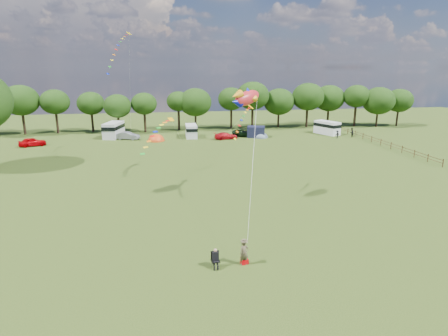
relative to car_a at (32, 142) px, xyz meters
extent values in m
plane|color=#1D310B|center=(27.88, -42.45, -0.74)|extent=(180.00, 180.00, 0.00)
cylinder|color=black|center=(-5.31, 12.92, 1.36)|extent=(0.49, 0.49, 4.21)
ellipsoid|color=black|center=(-5.31, 12.92, 6.13)|extent=(7.11, 7.11, 6.05)
cylinder|color=black|center=(0.98, 13.25, 1.38)|extent=(0.49, 0.49, 4.25)
ellipsoid|color=black|center=(0.98, 13.25, 5.71)|extent=(5.86, 5.86, 4.98)
cylinder|color=black|center=(7.85, 13.87, 1.21)|extent=(0.47, 0.47, 3.90)
ellipsoid|color=black|center=(7.85, 13.87, 5.25)|extent=(5.58, 5.58, 4.74)
cylinder|color=black|center=(13.52, 10.82, 1.03)|extent=(0.44, 0.44, 3.56)
ellipsoid|color=black|center=(13.52, 10.82, 4.90)|extent=(5.56, 5.56, 4.73)
cylinder|color=black|center=(18.79, 11.78, 1.23)|extent=(0.47, 0.47, 3.95)
ellipsoid|color=black|center=(18.79, 11.78, 5.21)|extent=(5.33, 5.33, 4.53)
cylinder|color=black|center=(25.96, 13.58, 1.42)|extent=(0.50, 0.50, 4.33)
ellipsoid|color=black|center=(25.96, 13.58, 5.45)|extent=(4.95, 4.95, 4.21)
cylinder|color=black|center=(29.59, 13.12, 0.91)|extent=(0.43, 0.43, 3.31)
ellipsoid|color=black|center=(29.59, 13.12, 5.21)|extent=(7.03, 7.03, 5.98)
cylinder|color=black|center=(37.54, 13.35, 1.44)|extent=(0.50, 0.50, 4.36)
ellipsoid|color=black|center=(37.54, 13.35, 5.81)|extent=(5.84, 5.84, 4.97)
cylinder|color=black|center=(42.13, 12.47, 1.53)|extent=(0.51, 0.51, 4.55)
ellipsoid|color=black|center=(42.13, 12.47, 6.49)|extent=(7.15, 7.15, 6.08)
cylinder|color=black|center=(48.37, 13.18, 0.86)|extent=(0.42, 0.42, 3.21)
ellipsoid|color=black|center=(48.37, 13.18, 5.05)|extent=(6.90, 6.90, 5.86)
cylinder|color=black|center=(54.86, 12.51, 1.34)|extent=(0.48, 0.48, 4.17)
ellipsoid|color=black|center=(54.86, 12.51, 6.11)|extent=(7.16, 7.16, 6.09)
cylinder|color=black|center=(60.85, 14.44, 1.09)|extent=(0.45, 0.45, 3.66)
ellipsoid|color=black|center=(60.85, 14.44, 5.56)|extent=(7.05, 7.05, 5.99)
cylinder|color=black|center=(66.30, 11.92, 1.58)|extent=(0.52, 0.52, 4.65)
ellipsoid|color=black|center=(66.30, 11.92, 6.14)|extent=(5.96, 5.96, 5.06)
cylinder|color=black|center=(71.04, 10.59, 0.85)|extent=(0.42, 0.42, 3.19)
ellipsoid|color=black|center=(71.04, 10.59, 5.15)|extent=(7.23, 7.23, 6.14)
cylinder|color=black|center=(76.43, 10.99, 1.02)|extent=(0.44, 0.44, 3.52)
ellipsoid|color=black|center=(76.43, 10.99, 5.11)|extent=(6.22, 6.22, 5.28)
cylinder|color=#472D19|center=(59.88, -24.45, -0.14)|extent=(0.12, 0.12, 1.20)
cylinder|color=#472D19|center=(59.88, -21.45, -0.14)|extent=(0.12, 0.12, 1.20)
cylinder|color=#472D19|center=(59.88, -22.95, 0.21)|extent=(0.08, 3.00, 0.08)
cylinder|color=#472D19|center=(59.88, -22.95, -0.19)|extent=(0.08, 3.00, 0.08)
cylinder|color=#472D19|center=(59.88, -18.45, -0.14)|extent=(0.12, 0.12, 1.20)
cylinder|color=#472D19|center=(59.88, -19.95, 0.21)|extent=(0.08, 3.00, 0.08)
cylinder|color=#472D19|center=(59.88, -19.95, -0.19)|extent=(0.08, 3.00, 0.08)
cylinder|color=#472D19|center=(59.88, -15.45, -0.14)|extent=(0.12, 0.12, 1.20)
cylinder|color=#472D19|center=(59.88, -16.95, 0.21)|extent=(0.08, 3.00, 0.08)
cylinder|color=#472D19|center=(59.88, -16.95, -0.19)|extent=(0.08, 3.00, 0.08)
cylinder|color=#472D19|center=(59.88, -12.45, -0.14)|extent=(0.12, 0.12, 1.20)
cylinder|color=#472D19|center=(59.88, -13.95, 0.21)|extent=(0.08, 3.00, 0.08)
cylinder|color=#472D19|center=(59.88, -13.95, -0.19)|extent=(0.08, 3.00, 0.08)
cylinder|color=#472D19|center=(59.88, -9.45, -0.14)|extent=(0.12, 0.12, 1.20)
cylinder|color=#472D19|center=(59.88, -10.95, 0.21)|extent=(0.08, 3.00, 0.08)
cylinder|color=#472D19|center=(59.88, -10.95, -0.19)|extent=(0.08, 3.00, 0.08)
cylinder|color=#472D19|center=(59.88, -6.45, -0.14)|extent=(0.12, 0.12, 1.20)
cylinder|color=#472D19|center=(59.88, -7.95, 0.21)|extent=(0.08, 3.00, 0.08)
cylinder|color=#472D19|center=(59.88, -7.95, -0.19)|extent=(0.08, 3.00, 0.08)
cylinder|color=#472D19|center=(59.88, -3.45, -0.14)|extent=(0.12, 0.12, 1.20)
cylinder|color=#472D19|center=(59.88, -4.95, 0.21)|extent=(0.08, 3.00, 0.08)
cylinder|color=#472D19|center=(59.88, -4.95, -0.19)|extent=(0.08, 3.00, 0.08)
cylinder|color=#472D19|center=(59.88, -0.45, -0.14)|extent=(0.12, 0.12, 1.20)
cylinder|color=#472D19|center=(59.88, -1.95, 0.21)|extent=(0.08, 3.00, 0.08)
cylinder|color=#472D19|center=(59.88, -1.95, -0.19)|extent=(0.08, 3.00, 0.08)
cylinder|color=#472D19|center=(59.88, 2.55, -0.14)|extent=(0.12, 0.12, 1.20)
cylinder|color=#472D19|center=(59.88, 1.05, 0.21)|extent=(0.08, 3.00, 0.08)
cylinder|color=#472D19|center=(59.88, 1.05, -0.19)|extent=(0.08, 3.00, 0.08)
cylinder|color=#472D19|center=(59.88, 5.55, -0.14)|extent=(0.12, 0.12, 1.20)
cylinder|color=#472D19|center=(59.88, 4.05, 0.21)|extent=(0.08, 3.00, 0.08)
cylinder|color=#472D19|center=(59.88, 4.05, -0.19)|extent=(0.08, 3.00, 0.08)
cylinder|color=#472D19|center=(59.88, 8.55, -0.14)|extent=(0.12, 0.12, 1.20)
cylinder|color=#472D19|center=(59.88, 7.05, 0.21)|extent=(0.08, 3.00, 0.08)
cylinder|color=#472D19|center=(59.88, 7.05, -0.19)|extent=(0.08, 3.00, 0.08)
imported|color=#BE0006|center=(0.00, 0.00, 0.00)|extent=(4.80, 3.30, 1.49)
imported|color=gray|center=(15.81, 3.65, -0.02)|extent=(4.36, 2.72, 1.44)
imported|color=red|center=(34.20, 0.93, -0.10)|extent=(4.45, 2.30, 1.28)
imported|color=black|center=(38.58, 3.17, 0.02)|extent=(5.92, 3.36, 1.53)
cube|color=silver|center=(12.99, 6.35, 0.73)|extent=(3.78, 6.31, 2.95)
cube|color=black|center=(12.99, 6.35, 1.33)|extent=(3.85, 6.44, 0.70)
cylinder|color=black|center=(12.57, 4.54, -0.33)|extent=(0.88, 0.49, 0.83)
cylinder|color=black|center=(13.40, 8.16, -0.33)|extent=(0.88, 0.49, 0.83)
cube|color=silver|center=(27.87, 4.11, 0.48)|extent=(2.22, 4.96, 2.45)
cube|color=black|center=(27.87, 4.11, 0.98)|extent=(2.27, 5.06, 0.58)
cylinder|color=black|center=(27.83, 2.57, -0.40)|extent=(0.70, 0.27, 0.69)
cylinder|color=black|center=(27.92, 5.66, -0.40)|extent=(0.70, 0.27, 0.69)
cube|color=white|center=(55.50, 3.01, 0.58)|extent=(4.15, 5.75, 2.65)
cube|color=black|center=(55.50, 3.01, 1.12)|extent=(4.24, 5.87, 0.63)
cylinder|color=black|center=(56.16, 1.48, -0.37)|extent=(0.79, 0.54, 0.74)
cylinder|color=black|center=(54.85, 4.54, -0.37)|extent=(0.79, 0.54, 0.74)
ellipsoid|color=#D94413|center=(21.12, 1.48, -0.72)|extent=(3.02, 3.47, 2.48)
cylinder|color=#D94413|center=(21.12, 1.48, -0.70)|extent=(3.17, 3.17, 0.08)
ellipsoid|color=slate|center=(41.17, 1.69, -0.72)|extent=(2.80, 3.22, 2.19)
cylinder|color=slate|center=(41.17, 1.69, -0.70)|extent=(2.94, 2.94, 0.08)
cube|color=black|center=(40.38, 2.19, 0.30)|extent=(3.96, 3.52, 2.09)
imported|color=brown|center=(27.43, -45.48, 0.14)|extent=(0.71, 0.52, 1.77)
cylinder|color=#99999E|center=(25.19, -45.78, -0.49)|extent=(0.02, 0.02, 0.51)
cylinder|color=#99999E|center=(25.67, -45.78, -0.49)|extent=(0.02, 0.02, 0.51)
cylinder|color=#99999E|center=(25.19, -45.29, -0.49)|extent=(0.02, 0.02, 0.51)
cylinder|color=#99999E|center=(25.67, -45.29, -0.49)|extent=(0.02, 0.02, 0.51)
cube|color=black|center=(25.43, -45.54, -0.24)|extent=(0.63, 0.61, 0.05)
cube|color=black|center=(25.43, -45.27, 0.08)|extent=(0.57, 0.11, 0.60)
cube|color=black|center=(25.43, -45.49, 0.11)|extent=(0.44, 0.31, 0.64)
sphere|color=tan|center=(25.43, -45.51, 0.55)|extent=(0.24, 0.24, 0.24)
cube|color=#B80207|center=(27.49, -45.37, -0.57)|extent=(0.56, 0.44, 0.36)
ellipsoid|color=red|center=(30.38, -32.87, 9.66)|extent=(3.53, 3.02, 1.98)
ellipsoid|color=yellow|center=(30.38, -32.87, 9.50)|extent=(2.20, 1.88, 1.08)
cone|color=orange|center=(29.17, -33.74, 9.97)|extent=(1.49, 1.41, 1.04)
cone|color=#0810C3|center=(29.17, -33.74, 9.35)|extent=(1.49, 1.41, 1.04)
cone|color=#0810C3|center=(30.47, -32.81, 10.30)|extent=(1.10, 1.14, 0.88)
sphere|color=white|center=(31.14, -31.89, 9.84)|extent=(0.33, 0.33, 0.33)
sphere|color=black|center=(31.18, -31.80, 9.84)|extent=(0.16, 0.16, 0.16)
cube|color=#CEA306|center=(18.17, -10.39, 17.16)|extent=(0.75, 0.80, 0.39)
cube|color=red|center=(17.90, -10.88, 16.93)|extent=(0.45, 0.62, 0.11)
cube|color=orange|center=(17.63, -11.38, 16.67)|extent=(0.45, 0.62, 0.12)
cube|color=yellow|center=(17.36, -11.87, 16.32)|extent=(0.44, 0.62, 0.13)
cube|color=#198C1E|center=(17.09, -12.37, 15.90)|extent=(0.44, 0.62, 0.14)
cube|color=#0C1EB2|center=(16.82, -12.86, 15.39)|extent=(0.43, 0.62, 0.15)
cube|color=red|center=(16.55, -13.36, 14.81)|extent=(0.43, 0.62, 0.16)
cube|color=orange|center=(16.28, -13.85, 14.14)|extent=(0.42, 0.61, 0.17)
cube|color=yellow|center=(16.01, -14.35, 13.40)|extent=(0.42, 0.61, 0.18)
cube|color=#198C1E|center=(15.74, -14.84, 12.57)|extent=(0.41, 0.61, 0.18)
cube|color=#0C1EB2|center=(15.47, -15.34, 11.67)|extent=(0.40, 0.60, 0.19)
cube|color=#F2A008|center=(23.44, -19.36, 5.97)|extent=(0.89, 0.86, 0.42)
cube|color=red|center=(23.03, -19.81, 5.86)|extent=(0.66, 0.54, 0.12)
cube|color=orange|center=(22.63, -20.26, 5.72)|extent=(0.66, 0.54, 0.13)
cube|color=yellow|center=(22.22, -20.71, 5.49)|extent=(0.66, 0.54, 0.14)
cube|color=#198C1E|center=(21.82, -21.16, 5.18)|extent=(0.65, 0.54, 0.15)
cube|color=#0C1EB2|center=(21.41, -21.61, 4.79)|extent=(0.65, 0.53, 0.16)
cube|color=red|center=(21.01, -22.06, 4.32)|extent=(0.65, 0.53, 0.17)
cube|color=orange|center=(20.60, -22.51, 3.78)|extent=(0.64, 0.52, 0.18)
cube|color=yellow|center=(20.20, -22.96, 3.15)|extent=(0.64, 0.51, 0.19)
cube|color=#198C1E|center=(19.79, -23.41, 2.44)|extent=(0.64, 0.51, 0.20)
cube|color=#E3A700|center=(31.54, -29.66, 8.47)|extent=(0.76, 0.82, 0.40)
cube|color=red|center=(31.23, -30.20, 8.40)|extent=(0.45, 0.64, 0.11)
cube|color=orange|center=(30.91, -30.74, 8.28)|extent=(0.45, 0.64, 0.12)
cube|color=yellow|center=(30.60, -31.28, 8.09)|extent=(0.45, 0.64, 0.13)
cube|color=#198C1E|center=(30.28, -31.82, 7.82)|extent=(0.44, 0.63, 0.14)
cube|color=#0C1EB2|center=(29.97, -32.36, 7.47)|extent=(0.44, 0.63, 0.15)
cube|color=red|center=(29.65, -32.90, 7.04)|extent=(0.44, 0.63, 0.16)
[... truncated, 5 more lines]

